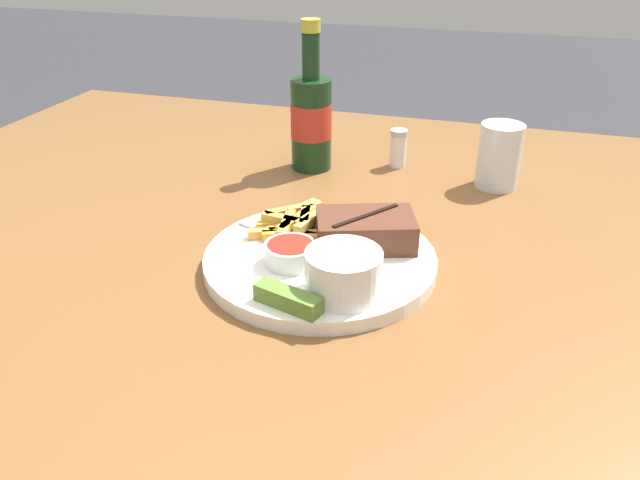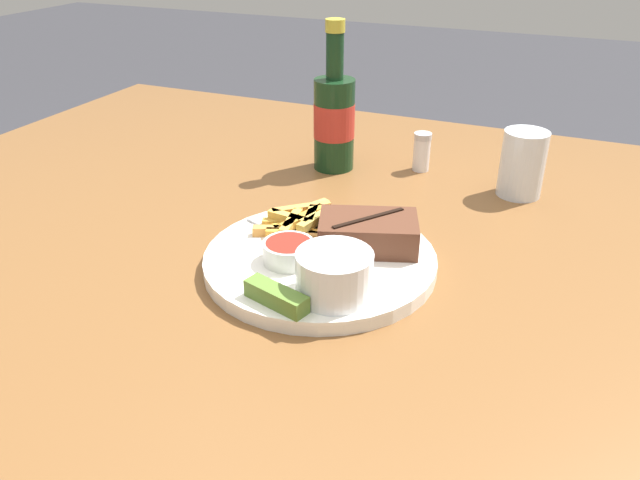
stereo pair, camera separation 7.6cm
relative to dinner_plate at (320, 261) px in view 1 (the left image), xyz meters
The scene contains 12 objects.
dining_table 0.07m from the dinner_plate, ahead, with size 1.55×1.29×0.72m.
dinner_plate is the anchor object (origin of this frame).
steak_portion 0.07m from the dinner_plate, 42.17° to the left, with size 0.14×0.11×0.04m.
fries_pile 0.07m from the dinner_plate, 131.94° to the left, with size 0.12×0.13×0.02m.
coleslaw_cup 0.10m from the dinner_plate, 56.83° to the right, with size 0.09×0.09×0.05m.
dipping_sauce_cup 0.05m from the dinner_plate, 132.43° to the right, with size 0.06×0.06×0.03m.
pickle_spear 0.12m from the dinner_plate, 88.34° to the right, with size 0.08×0.04×0.02m.
fork_utensil 0.08m from the dinner_plate, 157.95° to the left, with size 0.13×0.06×0.00m.
knife_utensil 0.04m from the dinner_plate, 54.83° to the left, with size 0.05×0.17×0.01m.
beer_bottle 0.34m from the dinner_plate, 109.29° to the left, with size 0.07×0.07×0.24m.
drinking_glass 0.38m from the dinner_plate, 58.89° to the left, with size 0.07×0.07×0.10m.
salt_shaker 0.37m from the dinner_plate, 85.37° to the left, with size 0.03×0.03×0.07m.
Camera 1 is at (0.19, -0.64, 1.12)m, focal length 35.00 mm.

